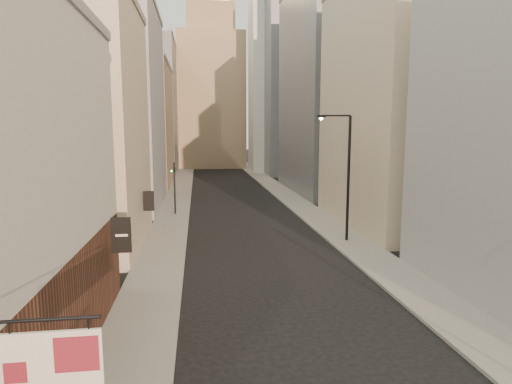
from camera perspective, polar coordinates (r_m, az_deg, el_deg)
The scene contains 13 objects.
sidewalk_left at distance 59.39m, azimuth -9.99°, elevation 0.49°, with size 3.00×140.00×0.15m, color gray.
sidewalk_right at distance 60.28m, azimuth 2.45°, elevation 0.72°, with size 3.00×140.00×0.15m, color gray.
left_bldg_beige at distance 30.86m, azimuth -22.80°, elevation 7.76°, with size 8.00×12.00×16.00m, color #BAAA92.
left_bldg_grey at distance 46.55m, azimuth -17.81°, elevation 10.40°, with size 8.00×16.00×20.00m, color #A4A3A9.
left_bldg_tan at distance 64.32m, azimuth -14.97°, elevation 8.45°, with size 8.00×18.00×17.00m, color #9F8667.
left_bldg_wingrid at distance 84.30m, azimuth -13.35°, elevation 10.75°, with size 8.00×20.00×24.00m, color gray.
right_bldg_beige at distance 37.52m, azimuth 18.02°, elevation 11.02°, with size 8.00×16.00×20.00m, color #BAAA92.
right_bldg_wingrid at distance 56.42m, azimuth 9.12°, elevation 13.28°, with size 8.00×20.00×26.00m, color gray.
highrise at distance 86.60m, azimuth 7.68°, elevation 19.94°, with size 21.00×23.00×51.20m.
clock_tower at distance 96.37m, azimuth -6.04°, elevation 13.93°, with size 14.00×14.00×44.90m.
white_tower at distance 83.72m, azimuth 2.09°, elevation 15.52°, with size 8.00×8.00×41.50m.
streetlamp_mid at distance 30.48m, azimuth 11.82°, elevation 2.81°, with size 2.33×0.64×8.97m.
traffic_light_left at distance 40.39m, azimuth -10.84°, elevation 2.06°, with size 0.57×0.49×5.00m.
Camera 1 is at (-4.09, -3.83, 7.88)m, focal length 30.00 mm.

